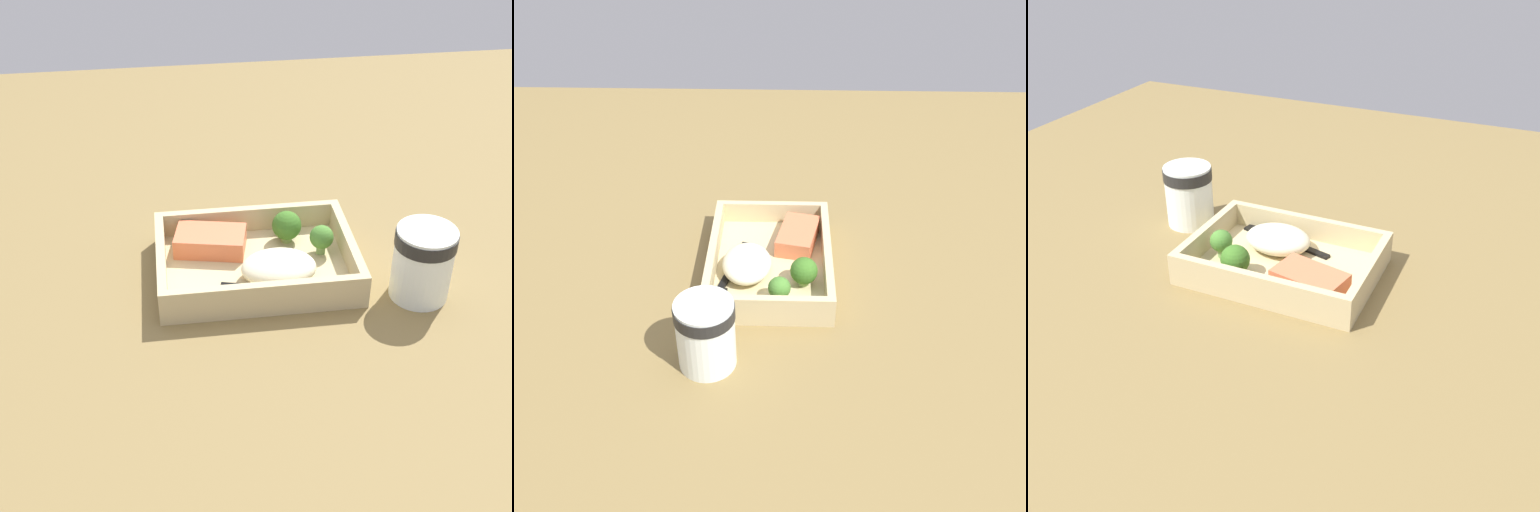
# 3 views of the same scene
# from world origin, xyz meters

# --- Properties ---
(ground_plane) EXTENTS (1.60, 1.60, 0.02)m
(ground_plane) POSITION_xyz_m (0.00, 0.00, -0.01)
(ground_plane) COLOR olive
(takeout_tray) EXTENTS (0.27, 0.19, 0.01)m
(takeout_tray) POSITION_xyz_m (0.00, 0.00, 0.01)
(takeout_tray) COLOR tan
(takeout_tray) RESTS_ON ground_plane
(tray_rim) EXTENTS (0.27, 0.19, 0.04)m
(tray_rim) POSITION_xyz_m (0.00, 0.00, 0.03)
(tray_rim) COLOR tan
(tray_rim) RESTS_ON takeout_tray
(salmon_fillet) EXTENTS (0.11, 0.08, 0.03)m
(salmon_fillet) POSITION_xyz_m (-0.06, 0.05, 0.03)
(salmon_fillet) COLOR #DF7048
(salmon_fillet) RESTS_ON takeout_tray
(mashed_potatoes) EXTENTS (0.10, 0.08, 0.04)m
(mashed_potatoes) POSITION_xyz_m (0.03, -0.04, 0.03)
(mashed_potatoes) COLOR beige
(mashed_potatoes) RESTS_ON takeout_tray
(broccoli_floret_1) EXTENTS (0.04, 0.04, 0.05)m
(broccoli_floret_1) POSITION_xyz_m (0.05, 0.05, 0.04)
(broccoli_floret_1) COLOR #809C57
(broccoli_floret_1) RESTS_ON takeout_tray
(broccoli_floret_2) EXTENTS (0.03, 0.03, 0.04)m
(broccoli_floret_2) POSITION_xyz_m (0.09, 0.02, 0.04)
(broccoli_floret_2) COLOR #77A258
(broccoli_floret_2) RESTS_ON takeout_tray
(fork) EXTENTS (0.16, 0.05, 0.00)m
(fork) POSITION_xyz_m (0.03, -0.06, 0.01)
(fork) COLOR black
(fork) RESTS_ON takeout_tray
(paper_cup) EXTENTS (0.08, 0.08, 0.10)m
(paper_cup) POSITION_xyz_m (0.21, -0.08, 0.06)
(paper_cup) COLOR white
(paper_cup) RESTS_ON ground_plane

